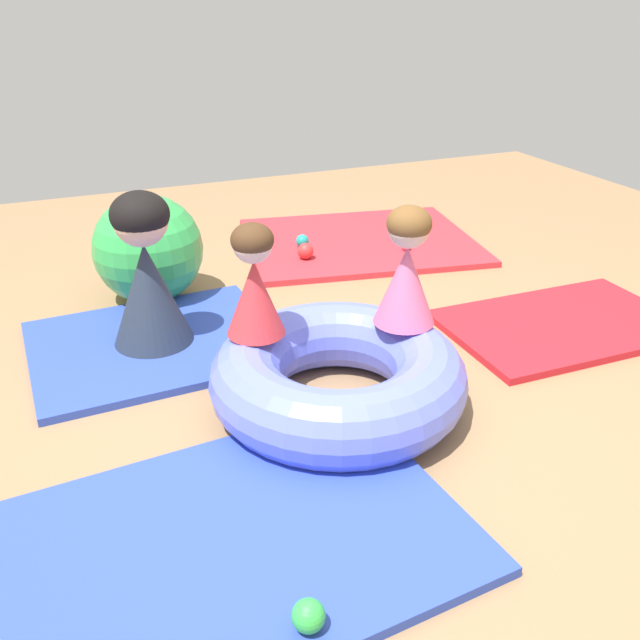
# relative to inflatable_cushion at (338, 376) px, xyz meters

# --- Properties ---
(ground_plane) EXTENTS (8.00, 8.00, 0.00)m
(ground_plane) POSITION_rel_inflatable_cushion_xyz_m (-0.03, -0.05, -0.16)
(ground_plane) COLOR #93704C
(gym_mat_far_right) EXTENTS (1.76, 1.20, 0.04)m
(gym_mat_far_right) POSITION_rel_inflatable_cushion_xyz_m (-0.74, -0.63, -0.14)
(gym_mat_far_right) COLOR #2D47B7
(gym_mat_far_right) RESTS_ON ground
(gym_mat_near_right) EXTENTS (1.28, 0.82, 0.04)m
(gym_mat_near_right) POSITION_rel_inflatable_cushion_xyz_m (1.45, 0.24, -0.14)
(gym_mat_near_right) COLOR red
(gym_mat_near_right) RESTS_ON ground
(gym_mat_near_left) EXTENTS (1.79, 1.54, 0.04)m
(gym_mat_near_left) POSITION_rel_inflatable_cushion_xyz_m (1.01, 1.87, -0.14)
(gym_mat_near_left) COLOR red
(gym_mat_near_left) RESTS_ON ground
(gym_mat_front) EXTENTS (1.26, 1.06, 0.04)m
(gym_mat_front) POSITION_rel_inflatable_cushion_xyz_m (-0.64, 0.87, -0.14)
(gym_mat_front) COLOR #2D47B7
(gym_mat_front) RESTS_ON ground
(inflatable_cushion) EXTENTS (1.11, 1.11, 0.32)m
(inflatable_cushion) POSITION_rel_inflatable_cushion_xyz_m (0.00, 0.00, 0.00)
(inflatable_cushion) COLOR #6070E5
(inflatable_cushion) RESTS_ON ground
(child_in_pink) EXTENTS (0.38, 0.38, 0.54)m
(child_in_pink) POSITION_rel_inflatable_cushion_xyz_m (0.36, 0.09, 0.42)
(child_in_pink) COLOR #E5608E
(child_in_pink) RESTS_ON inflatable_cushion
(child_in_red) EXTENTS (0.27, 0.27, 0.50)m
(child_in_red) POSITION_rel_inflatable_cushion_xyz_m (-0.29, 0.24, 0.40)
(child_in_red) COLOR red
(child_in_red) RESTS_ON inflatable_cushion
(adult_seated) EXTENTS (0.42, 0.42, 0.78)m
(adult_seated) POSITION_rel_inflatable_cushion_xyz_m (-0.64, 0.87, 0.26)
(adult_seated) COLOR #232D3D
(adult_seated) RESTS_ON gym_mat_front
(play_ball_red) EXTENTS (0.11, 0.11, 0.11)m
(play_ball_red) POSITION_rel_inflatable_cushion_xyz_m (0.50, 1.65, -0.06)
(play_ball_red) COLOR red
(play_ball_red) RESTS_ON gym_mat_near_left
(play_ball_pink) EXTENTS (0.07, 0.07, 0.07)m
(play_ball_pink) POSITION_rel_inflatable_cushion_xyz_m (1.20, 1.54, -0.08)
(play_ball_pink) COLOR pink
(play_ball_pink) RESTS_ON gym_mat_near_left
(play_ball_yellow) EXTENTS (0.07, 0.07, 0.07)m
(play_ball_yellow) POSITION_rel_inflatable_cushion_xyz_m (-0.18, 0.89, -0.08)
(play_ball_yellow) COLOR yellow
(play_ball_yellow) RESTS_ON gym_mat_front
(play_ball_green) EXTENTS (0.10, 0.10, 0.10)m
(play_ball_green) POSITION_rel_inflatable_cushion_xyz_m (-0.56, -1.05, -0.07)
(play_ball_green) COLOR green
(play_ball_green) RESTS_ON gym_mat_far_right
(play_ball_teal) EXTENTS (0.09, 0.09, 0.09)m
(play_ball_teal) POSITION_rel_inflatable_cushion_xyz_m (0.57, 1.87, -0.07)
(play_ball_teal) COLOR teal
(play_ball_teal) RESTS_ON gym_mat_near_left
(exercise_ball_large) EXTENTS (0.63, 0.63, 0.63)m
(exercise_ball_large) POSITION_rel_inflatable_cushion_xyz_m (-0.53, 1.48, 0.16)
(exercise_ball_large) COLOR green
(exercise_ball_large) RESTS_ON ground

